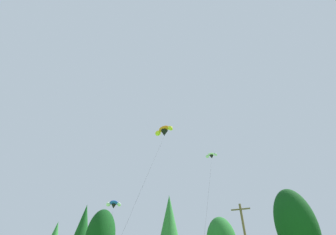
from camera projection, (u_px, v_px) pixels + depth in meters
name	position (u px, v px, depth m)	size (l,w,h in m)	color
treeline_tree_b	(82.00, 233.00, 42.14)	(4.63, 4.63, 13.79)	#472D19
treeline_tree_d	(169.00, 227.00, 38.12)	(4.72, 4.72, 14.20)	#472D19
treeline_tree_f	(296.00, 226.00, 28.42)	(5.04, 5.04, 12.01)	#472D19
parafoil_kite_high_blue_white	(114.00, 204.00, 38.37)	(12.68, 16.17, 11.18)	blue
parafoil_kite_mid_white	(211.00, 156.00, 41.50)	(2.56, 17.44, 19.80)	white
parafoil_kite_far_orange	(164.00, 131.00, 37.60)	(3.85, 12.44, 21.44)	orange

